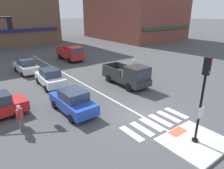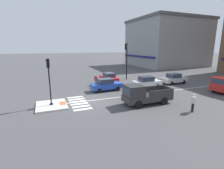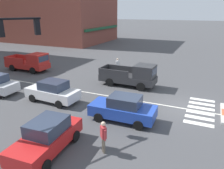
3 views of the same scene
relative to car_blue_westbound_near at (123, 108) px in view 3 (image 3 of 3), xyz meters
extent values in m
plane|color=#474749|center=(3.53, -3.33, -0.81)|extent=(300.00, 300.00, 0.00)
cube|color=silver|center=(1.45, -4.41, -0.81)|extent=(0.44, 1.80, 0.01)
cube|color=silver|center=(2.28, -4.41, -0.81)|extent=(0.44, 1.80, 0.01)
cube|color=silver|center=(3.11, -4.41, -0.81)|extent=(0.44, 1.80, 0.01)
cube|color=silver|center=(3.94, -4.41, -0.81)|extent=(0.44, 1.80, 0.01)
cube|color=silver|center=(4.77, -4.41, -0.81)|extent=(0.44, 1.80, 0.01)
cube|color=silver|center=(5.60, -4.41, -0.81)|extent=(0.44, 1.80, 0.01)
cube|color=silver|center=(3.37, 6.67, -0.81)|extent=(0.14, 28.00, 0.01)
cube|color=black|center=(-3.91, 4.94, 4.95)|extent=(0.37, 0.39, 0.80)
sphere|color=gold|center=(-3.83, 5.09, 4.95)|extent=(0.12, 0.12, 0.12)
cube|color=black|center=(-2.38, 4.06, 4.95)|extent=(0.37, 0.39, 0.80)
sphere|color=gold|center=(-2.29, 4.21, 4.95)|extent=(0.12, 0.12, 0.12)
cube|color=brown|center=(30.24, 27.16, 6.88)|extent=(16.05, 21.09, 15.38)
cube|color=#194C2D|center=(30.24, 16.46, 2.29)|extent=(14.44, 0.30, 0.50)
cube|color=#2347B7|center=(0.00, 0.04, -0.16)|extent=(1.83, 4.15, 0.70)
cube|color=#2D384C|center=(0.00, -0.11, 0.51)|extent=(1.54, 1.95, 0.64)
cylinder|color=black|center=(-0.87, 1.28, -0.51)|extent=(0.20, 0.61, 0.60)
cylinder|color=black|center=(0.79, 1.34, -0.51)|extent=(0.20, 0.61, 0.60)
cylinder|color=black|center=(-0.79, -1.26, -0.51)|extent=(0.20, 0.61, 0.60)
cylinder|color=black|center=(0.87, -1.20, -0.51)|extent=(0.20, 0.61, 0.60)
cube|color=red|center=(-4.58, 2.17, -0.16)|extent=(4.19, 1.94, 0.70)
cube|color=#2D384C|center=(-4.43, 2.18, 0.51)|extent=(1.98, 1.59, 0.64)
cylinder|color=black|center=(-5.80, 1.27, -0.51)|extent=(0.61, 0.22, 0.60)
cylinder|color=black|center=(-5.90, 2.93, -0.51)|extent=(0.61, 0.22, 0.60)
cylinder|color=black|center=(-3.26, 1.42, -0.51)|extent=(0.61, 0.22, 0.60)
cylinder|color=black|center=(-3.36, 3.08, -0.51)|extent=(0.61, 0.22, 0.60)
cube|color=white|center=(0.67, 6.01, -0.16)|extent=(1.88, 4.17, 0.70)
cube|color=#2D384C|center=(0.66, 5.86, 0.51)|extent=(1.56, 1.96, 0.64)
cylinder|color=black|center=(-0.11, 7.31, -0.51)|extent=(0.21, 0.61, 0.60)
cylinder|color=black|center=(1.55, 7.24, -0.51)|extent=(0.21, 0.61, 0.60)
cylinder|color=black|center=(-0.22, 4.78, -0.51)|extent=(0.21, 0.61, 0.60)
cylinder|color=black|center=(1.44, 4.70, -0.51)|extent=(0.21, 0.61, 0.60)
cylinder|color=black|center=(0.92, 10.35, -0.51)|extent=(0.20, 0.61, 0.60)
cube|color=red|center=(6.77, 14.44, -0.13)|extent=(1.96, 5.12, 0.60)
cube|color=red|center=(6.79, 12.84, 0.72)|extent=(1.82, 1.72, 1.10)
cube|color=#2D384C|center=(6.80, 12.01, 0.80)|extent=(1.62, 0.10, 0.60)
cube|color=red|center=(7.65, 15.47, 0.47)|extent=(0.15, 2.81, 0.60)
cube|color=red|center=(5.87, 15.45, 0.47)|extent=(0.15, 2.81, 0.60)
cube|color=red|center=(6.74, 16.94, 0.47)|extent=(1.80, 0.12, 0.60)
cylinder|color=black|center=(7.70, 12.87, -0.43)|extent=(0.25, 0.76, 0.76)
cylinder|color=black|center=(5.87, 12.85, -0.43)|extent=(0.25, 0.76, 0.76)
cylinder|color=black|center=(7.66, 15.85, -0.43)|extent=(0.25, 0.76, 0.76)
cylinder|color=black|center=(5.84, 15.83, -0.43)|extent=(0.25, 0.76, 0.76)
cube|color=#2D2D30|center=(6.51, 2.12, -0.13)|extent=(1.98, 5.13, 0.60)
cube|color=#2D2D30|center=(6.49, 0.52, 0.72)|extent=(1.83, 1.73, 1.10)
cube|color=#2D384C|center=(6.47, -0.31, 0.80)|extent=(1.62, 0.11, 0.60)
cube|color=#2D2D30|center=(7.42, 3.12, 0.47)|extent=(0.17, 2.81, 0.60)
cube|color=#2D2D30|center=(5.64, 3.15, 0.47)|extent=(0.17, 2.81, 0.60)
cube|color=#2D2D30|center=(6.55, 4.62, 0.47)|extent=(1.80, 0.13, 0.60)
cylinder|color=black|center=(7.40, 0.52, -0.43)|extent=(0.25, 0.76, 0.76)
cylinder|color=black|center=(5.57, 0.55, -0.43)|extent=(0.25, 0.76, 0.76)
cylinder|color=black|center=(7.45, 3.50, -0.43)|extent=(0.25, 0.76, 0.76)
cylinder|color=black|center=(5.62, 3.53, -0.43)|extent=(0.25, 0.76, 0.76)
cylinder|color=#6B6051|center=(-3.57, -0.42, -0.40)|extent=(0.12, 0.12, 0.82)
cylinder|color=#6B6051|center=(-3.46, -0.31, -0.40)|extent=(0.12, 0.12, 0.82)
cube|color=#B73338|center=(-3.51, -0.36, 0.31)|extent=(0.41, 0.41, 0.60)
cylinder|color=#B73338|center=(-3.68, -0.53, 0.26)|extent=(0.09, 0.09, 0.56)
cylinder|color=#B73338|center=(-3.35, -0.20, 0.26)|extent=(0.09, 0.09, 0.56)
sphere|color=beige|center=(-3.51, -0.36, 0.75)|extent=(0.22, 0.22, 0.22)
cylinder|color=black|center=(9.90, 4.61, -0.40)|extent=(0.12, 0.12, 0.82)
cylinder|color=black|center=(10.06, 4.58, -0.40)|extent=(0.12, 0.12, 0.82)
cube|color=silver|center=(9.98, 4.60, 0.31)|extent=(0.40, 0.29, 0.60)
cylinder|color=silver|center=(9.76, 4.64, 0.26)|extent=(0.09, 0.09, 0.56)
cylinder|color=silver|center=(10.21, 4.55, 0.26)|extent=(0.09, 0.09, 0.56)
sphere|color=beige|center=(9.98, 4.60, 0.75)|extent=(0.22, 0.22, 0.22)
camera|label=1|loc=(-5.47, -11.79, 5.90)|focal=32.69mm
camera|label=2|loc=(20.23, -7.49, 4.93)|focal=26.56mm
camera|label=3|loc=(-11.74, -4.52, 5.81)|focal=35.39mm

